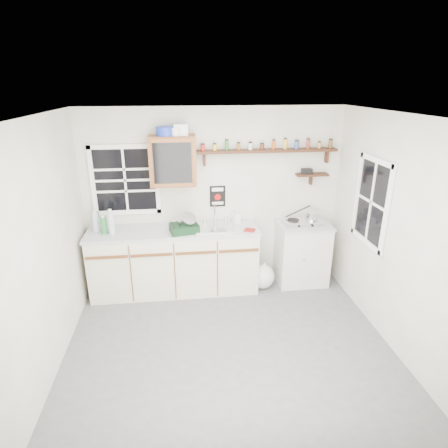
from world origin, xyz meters
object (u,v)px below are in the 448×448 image
object	(u,v)px
right_cabinet	(302,253)
spice_shelf	(268,150)
hotplate	(302,222)
dish_rack	(185,226)
upper_cabinet	(173,161)
main_cabinet	(175,260)

from	to	relation	value
right_cabinet	spice_shelf	xyz separation A→B (m)	(-0.52, 0.19, 1.47)
spice_shelf	hotplate	xyz separation A→B (m)	(0.49, -0.21, -0.98)
right_cabinet	hotplate	distance (m)	0.49
right_cabinet	dish_rack	size ratio (longest dim) A/B	2.21
upper_cabinet	spice_shelf	xyz separation A→B (m)	(1.28, 0.07, 0.10)
main_cabinet	spice_shelf	distance (m)	1.98
dish_rack	hotplate	bearing A→B (deg)	-7.74
main_cabinet	spice_shelf	size ratio (longest dim) A/B	1.21
right_cabinet	hotplate	size ratio (longest dim) A/B	1.67
hotplate	upper_cabinet	bearing A→B (deg)	172.71
upper_cabinet	hotplate	bearing A→B (deg)	-4.48
spice_shelf	dish_rack	world-z (taller)	spice_shelf
main_cabinet	upper_cabinet	size ratio (longest dim) A/B	3.55
dish_rack	right_cabinet	bearing A→B (deg)	-7.13
upper_cabinet	hotplate	distance (m)	1.98
upper_cabinet	dish_rack	bearing A→B (deg)	-63.68
upper_cabinet	spice_shelf	distance (m)	1.28
right_cabinet	hotplate	world-z (taller)	hotplate
dish_rack	hotplate	size ratio (longest dim) A/B	0.76
upper_cabinet	right_cabinet	bearing A→B (deg)	-3.76
main_cabinet	right_cabinet	size ratio (longest dim) A/B	2.54
spice_shelf	main_cabinet	bearing A→B (deg)	-170.78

